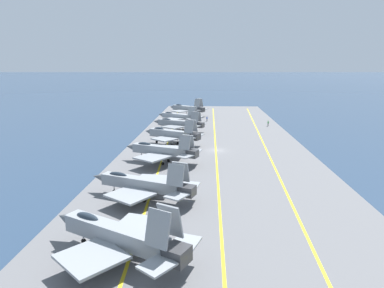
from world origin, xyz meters
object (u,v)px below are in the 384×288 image
at_px(parked_jet_nearest, 118,235).
at_px(parked_jet_third, 162,150).
at_px(parked_jet_second, 143,184).
at_px(parked_jet_fourth, 172,134).
at_px(parked_jet_fifth, 179,123).
at_px(crew_green_vest, 268,123).
at_px(crew_blue_vest, 207,119).
at_px(parked_jet_sixth, 179,116).
at_px(parked_jet_seventh, 187,108).

bearing_deg(parked_jet_nearest, parked_jet_third, 0.50).
bearing_deg(parked_jet_second, parked_jet_nearest, -178.33).
bearing_deg(parked_jet_nearest, parked_jet_fourth, 0.01).
distance_m(parked_jet_fifth, crew_green_vest, 29.89).
relative_size(crew_green_vest, crew_blue_vest, 0.99).
bearing_deg(parked_jet_nearest, parked_jet_sixth, 0.82).
height_order(parked_jet_fourth, parked_jet_sixth, parked_jet_fourth).
bearing_deg(parked_jet_fourth, parked_jet_seventh, -0.35).
bearing_deg(parked_jet_fourth, parked_jet_nearest, -179.99).
bearing_deg(parked_jet_fifth, parked_jet_nearest, 179.91).
distance_m(parked_jet_fourth, crew_green_vest, 39.50).
bearing_deg(parked_jet_sixth, crew_green_vest, -97.81).
xyz_separation_m(parked_jet_fifth, crew_green_vest, (11.07, -27.72, -1.56)).
height_order(parked_jet_second, crew_blue_vest, parked_jet_second).
distance_m(parked_jet_second, crew_green_vest, 68.73).
relative_size(parked_jet_seventh, crew_blue_vest, 8.74).
distance_m(parked_jet_fourth, crew_blue_vest, 37.45).
xyz_separation_m(parked_jet_seventh, crew_green_vest, (-21.98, -27.53, -1.83)).
bearing_deg(crew_blue_vest, parked_jet_fifth, 157.63).
bearing_deg(parked_jet_fifth, parked_jet_third, 179.29).
distance_m(parked_jet_fourth, parked_jet_sixth, 31.98).
bearing_deg(parked_jet_fifth, parked_jet_seventh, -0.33).
bearing_deg(parked_jet_seventh, crew_green_vest, -128.60).
bearing_deg(parked_jet_fourth, crew_green_vest, -44.86).
height_order(parked_jet_third, crew_blue_vest, parked_jet_third).
height_order(parked_jet_fourth, crew_blue_vest, parked_jet_fourth).
bearing_deg(parked_jet_fifth, parked_jet_fourth, 179.61).
xyz_separation_m(parked_jet_second, parked_jet_third, (18.67, -0.15, 0.33)).
bearing_deg(parked_jet_sixth, crew_blue_vest, -64.05).
xyz_separation_m(parked_jet_second, parked_jet_fourth, (34.66, -0.45, 0.45)).
bearing_deg(crew_green_vest, parked_jet_seventh, 51.40).
height_order(parked_jet_nearest, crew_green_vest, parked_jet_nearest).
relative_size(parked_jet_sixth, crew_green_vest, 9.02).
distance_m(parked_jet_nearest, parked_jet_sixth, 82.21).
relative_size(parked_jet_second, crew_green_vest, 9.56).
distance_m(parked_jet_fourth, parked_jet_fifth, 16.90).
bearing_deg(crew_green_vest, parked_jet_third, 147.38).
bearing_deg(crew_green_vest, parked_jet_sixth, 82.19).
xyz_separation_m(parked_jet_third, parked_jet_sixth, (47.94, 0.88, -0.25)).
distance_m(parked_jet_nearest, parked_jet_third, 34.26).
height_order(parked_jet_third, parked_jet_seventh, parked_jet_seventh).
relative_size(parked_jet_sixth, crew_blue_vest, 8.90).
xyz_separation_m(parked_jet_fourth, parked_jet_sixth, (31.95, 1.17, -0.36)).
height_order(parked_jet_fourth, parked_jet_seventh, parked_jet_seventh).
bearing_deg(parked_jet_second, crew_green_vest, -24.31).
xyz_separation_m(parked_jet_third, parked_jet_fifth, (32.89, -0.41, -0.07)).
xyz_separation_m(parked_jet_fourth, crew_green_vest, (27.97, -27.84, -1.75)).
relative_size(parked_jet_seventh, crew_green_vest, 8.85).
bearing_deg(parked_jet_second, parked_jet_sixth, 0.62).
height_order(parked_jet_nearest, crew_blue_vest, parked_jet_nearest).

